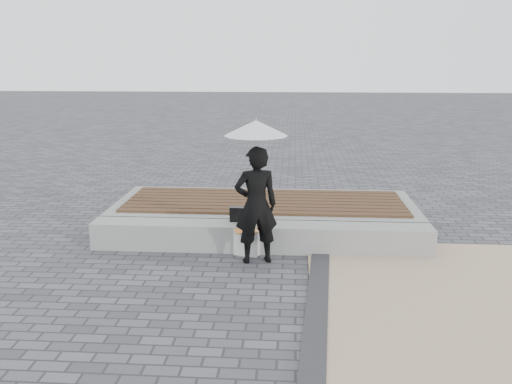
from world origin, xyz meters
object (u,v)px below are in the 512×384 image
seating_ledge (260,237)px  woman (256,205)px  canvas_tote (247,242)px  parasol (256,128)px  handbag (240,214)px

seating_ledge → woman: bearing=-93.2°
canvas_tote → seating_ledge: bearing=67.7°
woman → canvas_tote: 0.69m
woman → parasol: 1.05m
woman → canvas_tote: woman is taller
handbag → canvas_tote: bearing=-66.3°
seating_ledge → parasol: parasol is taller
woman → handbag: bearing=-79.5°
seating_ledge → parasol: 1.74m
handbag → canvas_tote: handbag is taller
seating_ledge → handbag: (-0.30, 0.09, 0.31)m
woman → handbag: woman is taller
seating_ledge → canvas_tote: seating_ledge is taller
seating_ledge → woman: (-0.03, -0.49, 0.61)m
seating_ledge → parasol: size_ratio=4.68×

